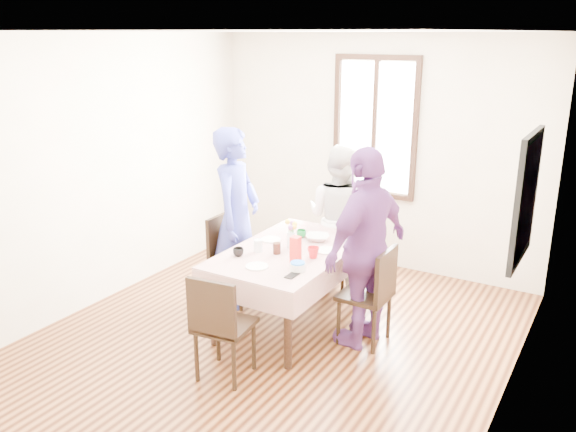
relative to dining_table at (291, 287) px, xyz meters
The scene contains 30 objects.
ground 0.51m from the dining_table, 87.24° to the right, with size 4.50×4.50×0.00m, color black.
back_wall 2.14m from the dining_table, 89.50° to the left, with size 4.00×4.00×0.00m, color beige.
right_wall 2.27m from the dining_table, ahead, with size 4.50×4.50×0.00m, color beige.
window_frame 2.28m from the dining_table, 89.50° to the left, with size 1.02×0.06×1.62m, color black.
window_pane 2.28m from the dining_table, 89.50° to the left, with size 0.90×0.02×1.50m, color white.
art_poster 2.32m from the dining_table, ahead, with size 0.04×0.76×0.96m, color red.
dining_table is the anchor object (origin of this frame).
tablecloth 0.38m from the dining_table, ahead, with size 1.01×1.64×0.01m, color #590C09.
chair_left 0.76m from the dining_table, 169.10° to the left, with size 0.42×0.42×0.91m, color black.
chair_right 0.75m from the dining_table, ahead, with size 0.42×0.42×0.91m, color black.
chair_far 1.05m from the dining_table, 90.00° to the left, with size 0.42×0.42×0.91m, color black.
chair_near 1.05m from the dining_table, 90.00° to the right, with size 0.42×0.42×0.91m, color black.
person_left 0.91m from the dining_table, 168.81° to the left, with size 0.67×0.44×1.83m, color #31378C.
person_far 1.11m from the dining_table, 90.00° to the left, with size 0.77×0.60×1.58m, color beige.
person_right 0.89m from the dining_table, ahead, with size 1.05×0.44×1.80m, color #5C2E6A.
mug_black 0.66m from the dining_table, 129.15° to the right, with size 0.10×0.10×0.08m, color black.
mug_flag 0.53m from the dining_table, 16.62° to the right, with size 0.11×0.11×0.10m, color red.
mug_green 0.55m from the dining_table, 103.07° to the left, with size 0.10×0.10×0.08m, color #0C7226.
serving_bowl 0.55m from the dining_table, 74.43° to the left, with size 0.22×0.22×0.05m, color white.
juice_carton 0.62m from the dining_table, 52.79° to the right, with size 0.08×0.08×0.24m, color red.
butter_tub 0.67m from the dining_table, 53.14° to the right, with size 0.13×0.13×0.07m, color white.
jam_jar 0.47m from the dining_table, 107.78° to the right, with size 0.07×0.07×0.10m, color black.
drinking_glass 0.54m from the dining_table, 138.20° to the right, with size 0.08×0.08×0.11m, color silver.
smartphone 0.74m from the dining_table, 58.67° to the right, with size 0.07×0.15×0.01m, color black.
flower_vase 0.47m from the dining_table, 116.76° to the left, with size 0.08×0.08×0.15m, color silver.
plate_left 0.51m from the dining_table, 157.73° to the left, with size 0.20×0.20×0.01m, color white.
plate_right 0.51m from the dining_table, 22.18° to the left, with size 0.20×0.20×0.01m, color white.
plate_near 0.65m from the dining_table, 93.42° to the right, with size 0.20×0.20×0.01m, color white.
butter_lid 0.69m from the dining_table, 53.14° to the right, with size 0.12×0.12×0.01m, color blue.
flower_bunch 0.59m from the dining_table, 116.76° to the left, with size 0.09×0.09×0.10m, color yellow, non-canonical shape.
Camera 1 is at (2.58, -4.09, 2.69)m, focal length 36.73 mm.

